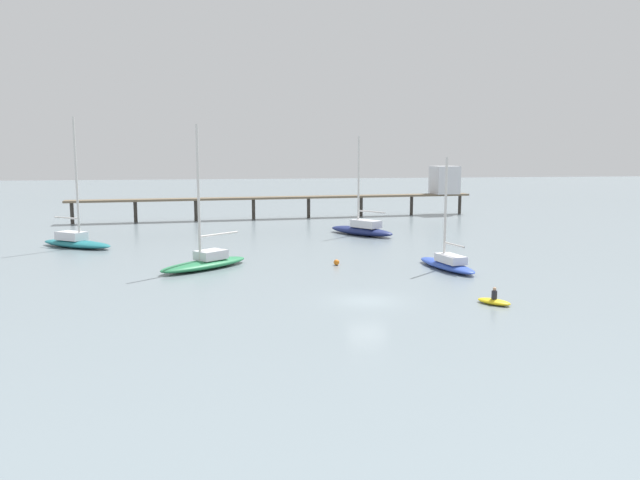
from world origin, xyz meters
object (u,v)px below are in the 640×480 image
at_px(sailboat_teal, 76,240).
at_px(dinghy_yellow, 494,301).
at_px(pier, 374,188).
at_px(sailboat_blue, 447,262).
at_px(mooring_buoy_outer, 336,262).
at_px(sailboat_green, 205,261).
at_px(sailboat_navy, 362,229).

relative_size(sailboat_teal, dinghy_yellow, 5.46).
xyz_separation_m(pier, sailboat_blue, (-5.27, -44.77, -3.75)).
height_order(sailboat_teal, mooring_buoy_outer, sailboat_teal).
xyz_separation_m(sailboat_teal, sailboat_green, (13.50, -14.49, -0.07)).
distance_m(sailboat_teal, sailboat_blue, 38.28).
relative_size(sailboat_blue, dinghy_yellow, 3.84).
bearing_deg(sailboat_navy, sailboat_green, -133.89).
distance_m(pier, mooring_buoy_outer, 43.87).
xyz_separation_m(dinghy_yellow, mooring_buoy_outer, (-7.35, 15.62, 0.03)).
height_order(pier, dinghy_yellow, pier).
bearing_deg(sailboat_green, sailboat_navy, 46.11).
relative_size(sailboat_teal, sailboat_blue, 1.42).
height_order(sailboat_navy, dinghy_yellow, sailboat_navy).
bearing_deg(sailboat_green, pier, 58.20).
xyz_separation_m(pier, sailboat_green, (-25.42, -41.00, -3.67)).
relative_size(sailboat_blue, sailboat_green, 0.78).
height_order(sailboat_teal, sailboat_navy, sailboat_teal).
xyz_separation_m(pier, sailboat_teal, (-38.92, -26.51, -3.60)).
height_order(sailboat_green, sailboat_navy, sailboat_green).
xyz_separation_m(sailboat_blue, sailboat_green, (-20.15, 3.77, 0.07)).
relative_size(sailboat_teal, mooring_buoy_outer, 26.42).
bearing_deg(sailboat_green, mooring_buoy_outer, -1.65).
relative_size(pier, sailboat_blue, 6.47).
bearing_deg(sailboat_teal, pier, 34.26).
bearing_deg(sailboat_blue, mooring_buoy_outer, 158.78).
bearing_deg(dinghy_yellow, sailboat_blue, 82.90).
xyz_separation_m(sailboat_green, dinghy_yellow, (18.63, -15.94, -0.45)).
bearing_deg(sailboat_blue, sailboat_green, 169.41).
relative_size(pier, sailboat_navy, 5.20).
relative_size(sailboat_navy, dinghy_yellow, 4.78).
distance_m(sailboat_green, dinghy_yellow, 24.52).
xyz_separation_m(sailboat_blue, dinghy_yellow, (-1.52, -12.17, -0.38)).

